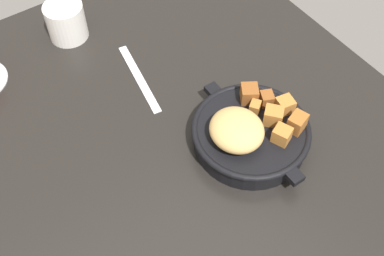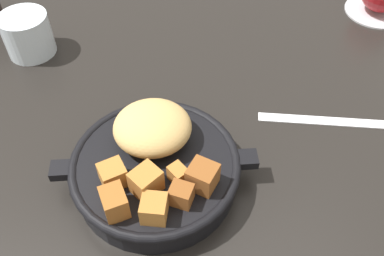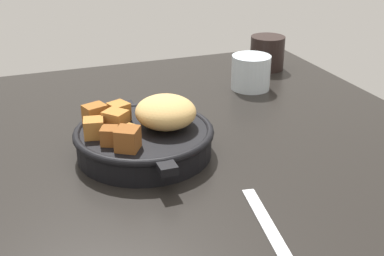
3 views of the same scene
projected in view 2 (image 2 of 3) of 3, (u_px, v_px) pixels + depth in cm
name	position (u px, v px, depth cm)	size (l,w,h in cm)	color
ground_plane	(194.00, 134.00, 60.67)	(103.26, 81.85, 2.40)	black
cast_iron_skillet	(155.00, 164.00, 51.68)	(25.32, 21.06, 8.72)	black
saucer_plate	(376.00, 10.00, 79.02)	(11.68, 11.68, 0.60)	#B7BABF
butter_knife	(326.00, 121.00, 60.52)	(19.48, 1.60, 0.36)	silver
water_glass_short	(28.00, 35.00, 68.78)	(7.89, 7.89, 6.92)	silver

